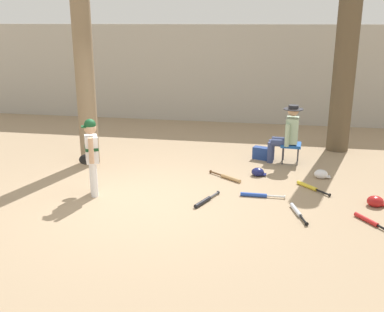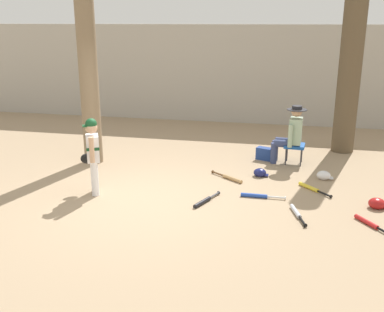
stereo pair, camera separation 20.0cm
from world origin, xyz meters
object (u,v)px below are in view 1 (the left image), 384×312
Objects in this scene: tree_behind_spectator at (344,76)px; bat_wood_tan at (228,178)px; folding_stool at (291,146)px; bat_blue_youth at (257,195)px; batting_helmet_red at (375,201)px; bat_aluminum_silver at (297,211)px; young_ballplayer at (91,152)px; seated_spectator at (287,132)px; batting_helmet_navy at (258,172)px; bat_red_barrel at (369,221)px; bat_black_composite at (205,201)px; batting_helmet_white at (321,174)px; bat_yellow_trainer at (309,187)px; tree_near_player at (82,38)px; handbag_beside_stool at (261,153)px.

tree_behind_spectator reaches higher than bat_wood_tan.
bat_blue_youth is at bearing -106.00° from folding_stool.
folding_stool is 2.45m from batting_helmet_red.
bat_aluminum_silver is (0.05, -2.59, -0.33)m from folding_stool.
seated_spectator is at bearing 36.94° from young_ballplayer.
batting_helmet_navy is at bearing 111.97° from bat_aluminum_silver.
folding_stool is 0.61× the size of bat_aluminum_silver.
bat_red_barrel is at bearing -34.14° from bat_wood_tan.
folding_stool is 0.62× the size of bat_black_composite.
batting_helmet_white is (3.86, 1.55, -0.67)m from young_ballplayer.
batting_helmet_navy is (-1.17, -0.08, -0.00)m from batting_helmet_white.
bat_aluminum_silver is (3.36, -0.18, -0.71)m from young_ballplayer.
batting_helmet_navy reaches higher than bat_aluminum_silver.
bat_yellow_trainer is (0.30, -1.47, -0.33)m from folding_stool.
tree_behind_spectator is at bearing 51.45° from batting_helmet_navy.
handbag_beside_stool is at bearing 14.29° from tree_near_player.
bat_aluminum_silver is at bearing -157.00° from batting_helmet_red.
handbag_beside_stool is (3.47, 0.88, -2.37)m from tree_near_player.
batting_helmet_white is at bearing 21.86° from young_ballplayer.
seated_spectator is at bearing 105.05° from bat_yellow_trainer.
bat_red_barrel is at bearing -68.83° from folding_stool.
folding_stool is at bearing 111.17° from bat_red_barrel.
bat_blue_youth is 2.63× the size of batting_helmet_navy.
handbag_beside_stool is 1.10× the size of batting_helmet_red.
bat_wood_tan is (-1.19, 1.34, 0.00)m from bat_aluminum_silver.
batting_helmet_red is (2.69, 0.37, 0.04)m from bat_black_composite.
bat_black_composite is (2.66, -1.70, -2.47)m from tree_near_player.
bat_wood_tan is (-1.45, 0.22, 0.00)m from bat_yellow_trainer.
bat_wood_tan is at bearing 77.63° from bat_black_composite.
seated_spectator is at bearing 76.64° from bat_blue_youth.
young_ballplayer is 4.65m from batting_helmet_red.
seated_spectator is (3.21, 2.42, -0.10)m from young_ballplayer.
bat_yellow_trainer is 1.96m from bat_black_composite.
batting_helmet_red reaches higher than batting_helmet_white.
tree_near_player is at bearing 147.47° from bat_black_composite.
bat_blue_youth is at bearing -89.60° from handbag_beside_stool.
seated_spectator is 1.22m from batting_helmet_white.
handbag_beside_stool is 1.09m from batting_helmet_navy.
bat_black_composite is 1.22m from bat_wood_tan.
bat_red_barrel is 0.71m from batting_helmet_red.
seated_spectator is at bearing 61.85° from bat_black_composite.
tree_near_player reaches higher than batting_helmet_white.
folding_stool reaches higher than batting_helmet_navy.
batting_helmet_white is 1.17m from batting_helmet_navy.
batting_helmet_navy is (-1.69, -2.12, -1.59)m from tree_behind_spectator.
batting_helmet_navy reaches higher than bat_yellow_trainer.
young_ballplayer is at bearing -65.57° from tree_near_player.
batting_helmet_white is (-0.52, -2.04, -1.59)m from tree_behind_spectator.
seated_spectator reaches higher than bat_red_barrel.
bat_black_composite is at bearing -117.76° from batting_helmet_navy.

